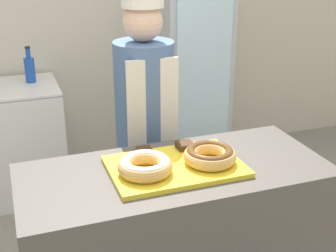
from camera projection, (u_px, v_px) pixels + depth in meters
The scene contains 10 objects.
wall_back at pixel (86, 16), 3.91m from camera, with size 8.00×0.06×2.70m.
display_counter at pixel (175, 251), 2.38m from camera, with size 1.47×0.64×0.94m.
serving_tray at pixel (175, 167), 2.20m from camera, with size 0.62×0.42×0.02m.
donut_light_glaze at pixel (145, 165), 2.10m from camera, with size 0.25×0.25×0.07m.
donut_chocolate_glaze at pixel (210, 155), 2.20m from camera, with size 0.25×0.25×0.07m.
brownie_back_left at pixel (144, 152), 2.29m from camera, with size 0.08×0.08×0.03m.
brownie_back_right at pixel (185, 146), 2.35m from camera, with size 0.08×0.08×0.03m.
baker_person at pixel (145, 130), 2.78m from camera, with size 0.35×0.35×1.68m.
beverage_fridge at pixel (189, 76), 4.01m from camera, with size 0.56×0.63×1.70m.
bottle_blue at pixel (30, 69), 3.61m from camera, with size 0.08×0.08×0.28m.
Camera 1 is at (-0.70, -1.84, 1.95)m, focal length 50.00 mm.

